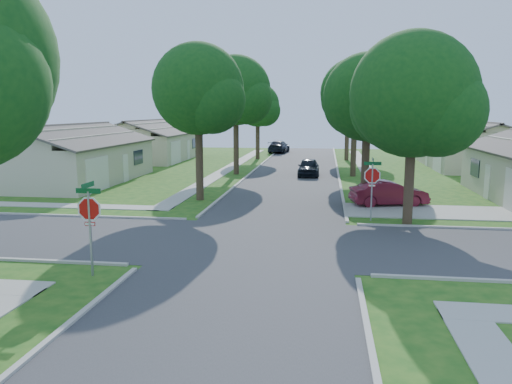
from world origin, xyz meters
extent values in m
plane|color=#1C5316|center=(0.00, 0.00, 0.00)|extent=(100.00, 100.00, 0.00)
cube|color=#333335|center=(0.00, 0.00, 0.00)|extent=(7.00, 100.00, 0.02)
cube|color=#9E9B91|center=(6.10, 26.00, 0.02)|extent=(1.20, 40.00, 0.04)
cube|color=#9E9B91|center=(-6.10, 26.00, 0.02)|extent=(1.20, 40.00, 0.04)
cube|color=#9E9B91|center=(7.90, 7.10, 0.03)|extent=(8.80, 3.60, 0.05)
cube|color=gray|center=(-4.70, -4.70, 1.35)|extent=(0.06, 0.06, 2.70)
cylinder|color=white|center=(-4.70, -4.70, 2.15)|extent=(1.05, 0.02, 1.05)
cylinder|color=red|center=(-4.70, -4.70, 2.15)|extent=(0.90, 0.03, 0.90)
cube|color=red|center=(-4.70, -4.70, 1.68)|extent=(0.34, 0.03, 0.12)
cube|color=white|center=(-4.70, -4.70, 1.68)|extent=(0.30, 0.03, 0.08)
cube|color=#0C5426|center=(-4.70, -4.70, 2.72)|extent=(0.80, 0.02, 0.16)
cube|color=#0C5426|center=(-4.70, -4.70, 2.90)|extent=(0.02, 0.80, 0.16)
cube|color=gray|center=(4.70, 4.70, 1.35)|extent=(0.06, 0.06, 2.70)
cylinder|color=white|center=(4.70, 4.70, 2.15)|extent=(1.05, 0.02, 1.05)
cylinder|color=red|center=(4.70, 4.70, 2.15)|extent=(0.90, 0.03, 0.90)
cube|color=red|center=(4.70, 4.70, 1.68)|extent=(0.34, 0.03, 0.12)
cube|color=white|center=(4.70, 4.70, 1.68)|extent=(0.30, 0.03, 0.08)
cube|color=#0C5426|center=(4.70, 4.70, 2.72)|extent=(0.80, 0.02, 0.16)
cube|color=#0C5426|center=(4.70, 4.70, 2.90)|extent=(0.02, 0.80, 0.16)
cylinder|color=#38281C|center=(4.70, 9.00, 1.98)|extent=(0.44, 0.44, 3.95)
sphere|color=#104114|center=(4.70, 9.00, 5.88)|extent=(4.80, 4.80, 4.80)
sphere|color=#104114|center=(5.54, 8.52, 5.28)|extent=(3.46, 3.46, 3.46)
sphere|color=#104114|center=(3.98, 9.60, 5.40)|extent=(3.26, 3.26, 3.26)
cylinder|color=#38281C|center=(4.70, 21.00, 2.15)|extent=(0.44, 0.44, 4.30)
sphere|color=#104114|center=(4.70, 21.00, 6.51)|extent=(5.40, 5.40, 5.40)
sphere|color=#104114|center=(5.65, 20.46, 5.84)|extent=(3.89, 3.89, 3.89)
sphere|color=#104114|center=(3.89, 21.68, 5.97)|extent=(3.67, 3.67, 3.67)
cylinder|color=#38281C|center=(4.70, 34.00, 2.10)|extent=(0.44, 0.44, 4.20)
sphere|color=#104114|center=(4.70, 34.00, 6.22)|extent=(5.00, 5.00, 5.00)
sphere|color=#104114|center=(5.58, 33.50, 5.60)|extent=(3.60, 3.60, 3.60)
sphere|color=#104114|center=(3.95, 34.62, 5.72)|extent=(3.40, 3.40, 3.40)
cylinder|color=#38281C|center=(-4.70, 9.00, 2.12)|extent=(0.44, 0.44, 4.25)
sphere|color=#104114|center=(-4.70, 9.00, 6.37)|extent=(5.20, 5.20, 5.20)
sphere|color=#104114|center=(-3.79, 8.48, 5.72)|extent=(3.74, 3.74, 3.74)
sphere|color=#104114|center=(-5.48, 9.65, 5.85)|extent=(3.54, 3.54, 3.54)
cylinder|color=#38281C|center=(-4.70, 21.00, 2.22)|extent=(0.44, 0.44, 4.44)
sphere|color=#104114|center=(-4.70, 21.00, 6.76)|extent=(5.60, 5.60, 5.60)
sphere|color=#104114|center=(-3.72, 20.44, 6.06)|extent=(4.03, 4.03, 4.03)
sphere|color=#104114|center=(-5.54, 21.70, 6.20)|extent=(3.81, 3.81, 3.81)
cylinder|color=#38281C|center=(-4.70, 34.00, 1.95)|extent=(0.44, 0.44, 3.90)
sphere|color=#104114|center=(-4.70, 34.00, 5.74)|extent=(4.60, 4.60, 4.60)
sphere|color=#104114|center=(-3.90, 33.54, 5.16)|extent=(3.31, 3.31, 3.31)
sphere|color=#104114|center=(-5.39, 34.58, 5.28)|extent=(3.13, 3.13, 3.13)
cylinder|color=#38281C|center=(6.30, 4.20, 1.77)|extent=(0.44, 0.44, 3.54)
sphere|color=#104114|center=(6.30, 4.20, 5.86)|extent=(5.60, 5.60, 5.60)
sphere|color=#104114|center=(7.28, 3.64, 5.16)|extent=(4.03, 4.03, 4.03)
sphere|color=#104114|center=(5.46, 4.90, 5.30)|extent=(3.81, 3.81, 3.81)
cube|color=silver|center=(11.97, 11.65, 1.00)|extent=(0.06, 0.90, 2.00)
cube|color=#1E2633|center=(11.97, 14.25, 1.55)|extent=(0.06, 1.80, 1.10)
cube|color=#B4AA8E|center=(16.00, 29.00, 1.40)|extent=(8.00, 13.00, 2.80)
cube|color=#423C38|center=(18.00, 29.00, 3.45)|extent=(4.42, 13.60, 1.56)
cube|color=#423C38|center=(14.00, 29.00, 3.45)|extent=(4.42, 13.60, 1.56)
cube|color=silver|center=(11.97, 25.10, 1.10)|extent=(0.06, 3.20, 2.20)
cube|color=silver|center=(11.97, 29.65, 1.00)|extent=(0.06, 0.90, 2.00)
cube|color=#1E2633|center=(11.97, 32.25, 1.55)|extent=(0.06, 1.80, 1.10)
cube|color=#B4AA8E|center=(-16.00, 15.00, 1.40)|extent=(8.00, 13.00, 2.80)
cube|color=#423C38|center=(-14.00, 15.00, 3.45)|extent=(4.42, 13.60, 1.56)
cube|color=#423C38|center=(-18.00, 15.00, 3.45)|extent=(4.42, 13.60, 1.56)
cube|color=silver|center=(-11.97, 11.10, 1.10)|extent=(0.06, 3.20, 2.20)
cube|color=silver|center=(-11.97, 15.65, 1.00)|extent=(0.06, 0.90, 2.00)
cube|color=#1E2633|center=(-11.97, 18.25, 1.55)|extent=(0.06, 1.80, 1.10)
cube|color=#B4AA8E|center=(-16.00, 32.00, 1.40)|extent=(8.00, 13.00, 2.80)
cube|color=#423C38|center=(-14.00, 32.00, 3.45)|extent=(4.42, 13.60, 1.56)
cube|color=#423C38|center=(-18.00, 32.00, 3.45)|extent=(4.42, 13.60, 1.56)
cube|color=silver|center=(-11.97, 28.10, 1.10)|extent=(0.06, 3.20, 2.20)
cube|color=silver|center=(-11.97, 32.65, 1.00)|extent=(0.06, 0.90, 2.00)
cube|color=#1E2633|center=(-11.97, 35.25, 1.55)|extent=(0.06, 1.80, 1.10)
imported|color=#591221|center=(6.00, 8.70, 0.68)|extent=(4.37, 2.35, 1.37)
imported|color=black|center=(1.20, 20.83, 0.69)|extent=(1.66, 4.07, 1.39)
imported|color=black|center=(-3.20, 42.38, 0.74)|extent=(2.53, 5.26, 1.48)
camera|label=1|loc=(2.50, -18.96, 5.16)|focal=35.00mm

